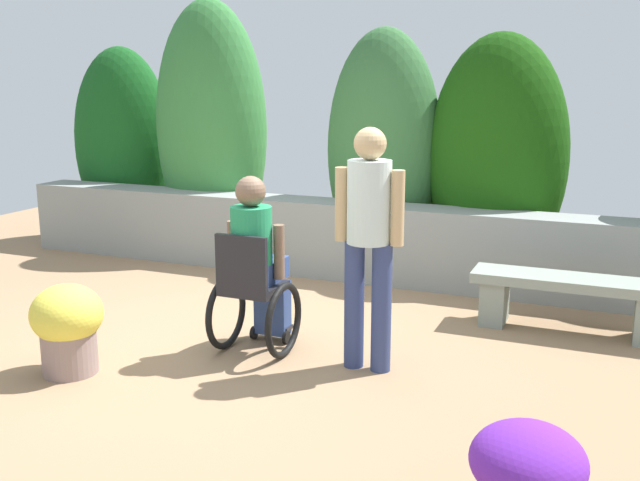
{
  "coord_description": "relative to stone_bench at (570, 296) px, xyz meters",
  "views": [
    {
      "loc": [
        2.66,
        -4.7,
        2.01
      ],
      "look_at": [
        0.66,
        0.08,
        0.85
      ],
      "focal_mm": 40.92,
      "sensor_mm": 36.0,
      "label": 1
    }
  ],
  "objects": [
    {
      "name": "stone_bench",
      "position": [
        0.0,
        0.0,
        0.0
      ],
      "size": [
        1.54,
        0.4,
        0.46
      ],
      "rotation": [
        0.0,
        0.0,
        0.03
      ],
      "color": "gray",
      "rests_on": "ground"
    },
    {
      "name": "flower_pot_terracotta_by_wall",
      "position": [
        -3.13,
        -2.22,
        0.05
      ],
      "size": [
        0.49,
        0.49,
        0.63
      ],
      "color": "gray",
      "rests_on": "ground"
    },
    {
      "name": "hedge_backdrop",
      "position": [
        -2.25,
        1.46,
        0.95
      ],
      "size": [
        8.1,
        1.15,
        2.88
      ],
      "color": "#144F1B",
      "rests_on": "ground"
    },
    {
      "name": "person_in_wheelchair",
      "position": [
        -2.12,
        -1.34,
        0.32
      ],
      "size": [
        0.53,
        0.66,
        1.33
      ],
      "rotation": [
        0.0,
        0.0,
        -0.02
      ],
      "color": "black",
      "rests_on": "ground"
    },
    {
      "name": "flower_pot_red_accent",
      "position": [
        0.04,
        -2.96,
        0.04
      ],
      "size": [
        0.51,
        0.51,
        0.56
      ],
      "color": "#945823",
      "rests_on": "ground"
    },
    {
      "name": "ground_plane",
      "position": [
        -2.35,
        -1.24,
        -0.3
      ],
      "size": [
        11.76,
        11.76,
        0.0
      ],
      "primitive_type": "plane",
      "color": "#957555"
    },
    {
      "name": "stone_retaining_wall",
      "position": [
        -2.35,
        0.88,
        0.09
      ],
      "size": [
        7.48,
        0.46,
        0.78
      ],
      "primitive_type": "cube",
      "color": "gray",
      "rests_on": "ground"
    },
    {
      "name": "person_standing_companion",
      "position": [
        -1.25,
        -1.34,
        0.68
      ],
      "size": [
        0.49,
        0.3,
        1.69
      ],
      "rotation": [
        0.0,
        0.0,
        0.06
      ],
      "color": "navy",
      "rests_on": "ground"
    }
  ]
}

